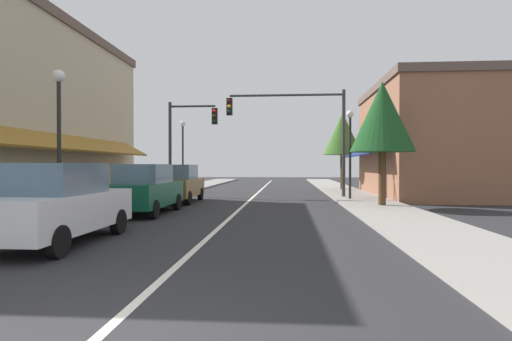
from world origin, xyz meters
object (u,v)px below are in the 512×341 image
Objects in this scene: traffic_signal_left_corner at (186,134)px; parked_car_third_left at (178,184)px; tree_right_far at (342,134)px; street_lamp_left_near at (59,119)px; parked_car_nearest_left at (57,204)px; tree_right_near at (382,117)px; street_lamp_right_mid at (350,139)px; parked_car_second_left at (145,189)px; traffic_signal_mast_arm at (301,123)px; street_lamp_left_far at (183,144)px.

parked_car_third_left is at bearing -81.03° from traffic_signal_left_corner.
traffic_signal_left_corner is 11.05m from tree_right_far.
tree_right_far is at bearing 57.64° from street_lamp_left_near.
tree_right_near is at bearing 43.06° from parked_car_nearest_left.
parked_car_third_left is 0.90× the size of street_lamp_left_near.
parked_car_nearest_left and parked_car_third_left have the same top height.
parked_car_third_left is 8.52m from street_lamp_right_mid.
traffic_signal_mast_arm is at bearing 51.78° from parked_car_second_left.
traffic_signal_left_corner reaches higher than street_lamp_left_near.
street_lamp_right_mid is at bearing 104.58° from tree_right_near.
traffic_signal_mast_arm is (5.84, 2.73, 3.08)m from parked_car_third_left.
traffic_signal_mast_arm is at bearing -113.92° from tree_right_far.
parked_car_second_left is 0.93× the size of street_lamp_right_mid.
parked_car_third_left is 7.15m from traffic_signal_mast_arm.
traffic_signal_mast_arm is 1.21× the size of tree_right_near.
traffic_signal_mast_arm is at bearing -34.96° from street_lamp_left_far.
traffic_signal_mast_arm is at bearing 65.78° from parked_car_nearest_left.
traffic_signal_mast_arm is at bearing 23.97° from parked_car_third_left.
street_lamp_right_mid is 0.86× the size of tree_right_near.
street_lamp_left_far is 10.90m from tree_right_far.
tree_right_far is (-0.08, 11.40, 0.21)m from tree_right_near.
tree_right_far reaches higher than street_lamp_left_near.
parked_car_second_left is at bearing -162.81° from tree_right_near.
traffic_signal_left_corner is 11.08m from street_lamp_left_near.
street_lamp_left_far reaches higher than street_lamp_right_mid.
tree_right_near is 11.40m from tree_right_far.
street_lamp_left_near is at bearing -122.36° from tree_right_far.
parked_car_third_left is at bearing -132.85° from tree_right_far.
traffic_signal_mast_arm is at bearing 52.52° from street_lamp_left_near.
parked_car_third_left is 7.59m from street_lamp_left_near.
parked_car_second_left is 9.74m from tree_right_near.
parked_car_third_left is at bearing -155.00° from traffic_signal_mast_arm.
traffic_signal_mast_arm is 1.31× the size of street_lamp_left_far.
tree_right_far reaches higher than tree_right_near.
street_lamp_right_mid is 8.36m from tree_right_far.
street_lamp_left_far is (-1.90, 8.14, 2.32)m from parked_car_third_left.
parked_car_nearest_left is 21.81m from tree_right_far.
parked_car_nearest_left is 0.77× the size of traffic_signal_left_corner.
parked_car_third_left is 8.68m from street_lamp_left_far.
parked_car_third_left is at bearing -76.83° from street_lamp_left_far.
traffic_signal_mast_arm is 5.52m from tree_right_near.
traffic_signal_left_corner reaches higher than parked_car_second_left.
parked_car_second_left is at bearing -85.50° from traffic_signal_left_corner.
traffic_signal_mast_arm is 1.16× the size of tree_right_far.
tree_right_near is at bearing 26.26° from street_lamp_left_near.
traffic_signal_left_corner is 1.13× the size of street_lamp_left_far.
street_lamp_right_mid is (8.77, -2.66, -0.51)m from traffic_signal_left_corner.
street_lamp_left_far is at bearing 98.93° from parked_car_second_left.
street_lamp_left_near is at bearing -124.34° from parked_car_second_left.
street_lamp_left_near is (-7.51, -9.79, -0.86)m from traffic_signal_mast_arm.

